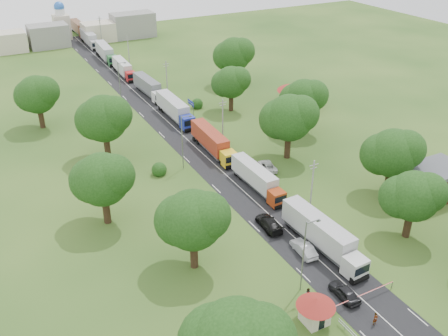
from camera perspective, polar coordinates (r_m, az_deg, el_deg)
ground at (r=78.64m, az=3.46°, el=-3.75°), size 260.00×260.00×0.00m
road at (r=94.04m, az=-2.83°, el=1.99°), size 8.00×200.00×0.04m
boom_barrier at (r=61.80m, az=14.76°, el=-14.22°), size 9.22×0.35×1.18m
guard_booth at (r=57.91m, az=10.43°, el=-15.38°), size 4.40×4.40×3.45m
info_sign at (r=107.30m, az=-3.81°, el=7.16°), size 0.12×3.10×4.10m
pole_1 at (r=74.11m, az=10.02°, el=-2.12°), size 1.60×0.24×9.00m
pole_2 at (r=95.11m, az=-0.15°, el=5.45°), size 1.60×0.24×9.00m
pole_3 at (r=119.03m, az=-6.56°, el=10.06°), size 1.60×0.24×9.00m
pole_4 at (r=144.42m, az=-10.86°, el=13.03°), size 1.60×0.24×9.00m
pole_5 at (r=170.63m, az=-13.92°, el=15.06°), size 1.60×0.24×9.00m
lamp_0 at (r=59.53m, az=9.21°, el=-9.54°), size 2.03×0.22×10.00m
lamp_1 at (r=85.56m, az=-4.71°, el=3.25°), size 2.03×0.22×10.00m
lamp_2 at (r=116.39m, az=-11.78°, el=9.67°), size 2.03×0.22×10.00m
tree_2 at (r=71.86m, az=20.79°, el=-2.98°), size 8.00×8.00×10.10m
tree_3 at (r=81.37m, az=18.70°, el=1.67°), size 8.80×8.80×11.07m
tree_4 at (r=89.04m, az=7.42°, el=5.76°), size 9.60×9.60×12.05m
tree_5 at (r=100.25m, az=9.07°, el=7.88°), size 8.80×8.80×11.07m
tree_6 at (r=110.29m, az=0.79°, el=9.80°), size 8.00×8.00×10.10m
tree_7 at (r=126.66m, az=1.11°, el=12.87°), size 9.60×9.60×12.05m
tree_10 at (r=61.50m, az=-3.66°, el=-5.86°), size 8.80×8.80×11.07m
tree_11 at (r=71.90m, az=-13.78°, el=-1.23°), size 8.80×8.80×11.07m
tree_12 at (r=90.50m, az=-13.62°, el=5.56°), size 9.60×9.60×12.05m
tree_13 at (r=107.93m, az=-20.62°, el=7.90°), size 8.80×8.80×11.07m
house_brick at (r=85.28m, az=23.01°, el=-1.38°), size 8.60×6.60×5.20m
house_cream at (r=114.90m, az=8.69°, el=8.69°), size 10.08×10.08×5.80m
distant_town at (r=174.57m, az=-15.89°, el=14.71°), size 52.00×8.00×8.00m
church at (r=180.95m, az=-18.08°, el=15.48°), size 5.00×5.00×12.30m
truck_0 at (r=68.46m, az=11.17°, el=-7.50°), size 3.19×15.44×4.27m
truck_1 at (r=80.82m, az=3.81°, el=-1.17°), size 2.50×13.48×3.73m
truck_2 at (r=92.46m, az=-1.35°, el=3.04°), size 2.99×14.91×4.12m
truck_3 at (r=107.67m, az=-5.68°, el=6.74°), size 2.73×15.54×4.31m
truck_4 at (r=122.35m, az=-8.62°, el=9.17°), size 3.00×14.49×4.01m
truck_5 at (r=138.06m, az=-11.44°, el=11.12°), size 2.77×13.90×3.85m
truck_6 at (r=153.29m, az=-13.39°, el=12.73°), size 3.31×15.58×4.31m
truck_7 at (r=170.96m, az=-15.13°, el=14.11°), size 2.93×15.46×4.28m
truck_8 at (r=186.98m, az=-16.26°, el=15.12°), size 2.67×15.22×4.22m
car_lane_front at (r=62.48m, az=13.61°, el=-13.62°), size 2.00×4.61×1.55m
car_lane_mid at (r=68.04m, az=9.10°, el=-9.09°), size 2.02×4.88×1.57m
car_lane_rear at (r=72.24m, az=5.16°, el=-6.29°), size 2.77×5.77×1.62m
car_verge_near at (r=87.32m, az=4.96°, el=0.22°), size 3.30×5.42×1.40m
car_verge_far at (r=102.74m, az=-2.08°, el=4.83°), size 2.06×4.35×1.44m
pedestrian_near at (r=60.06m, az=16.91°, el=-16.19°), size 0.61×0.41×1.63m
pedestrian_booth at (r=61.07m, az=9.60°, el=-14.13°), size 1.11×1.10×1.81m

